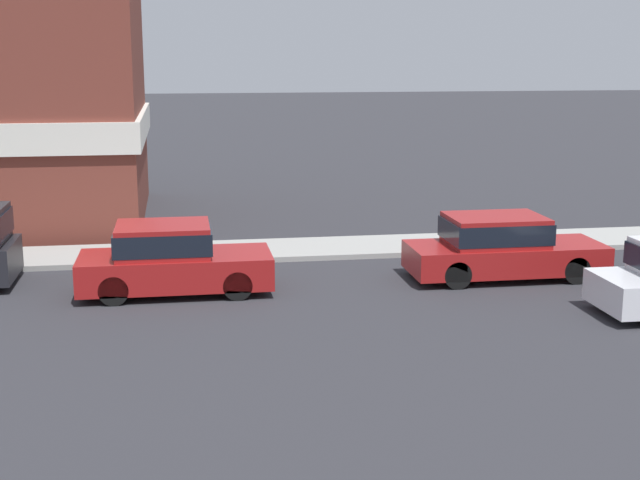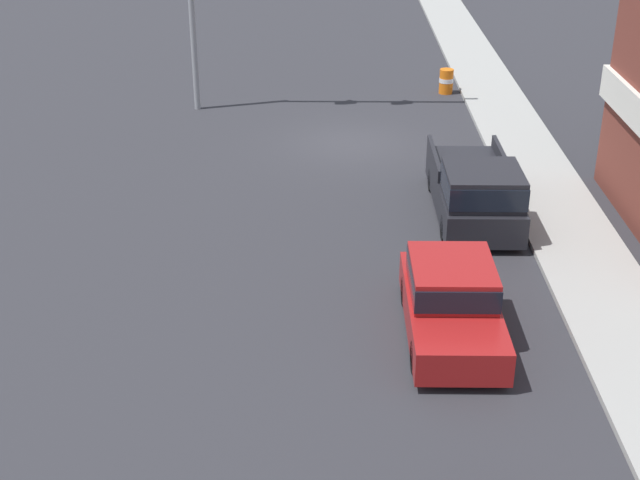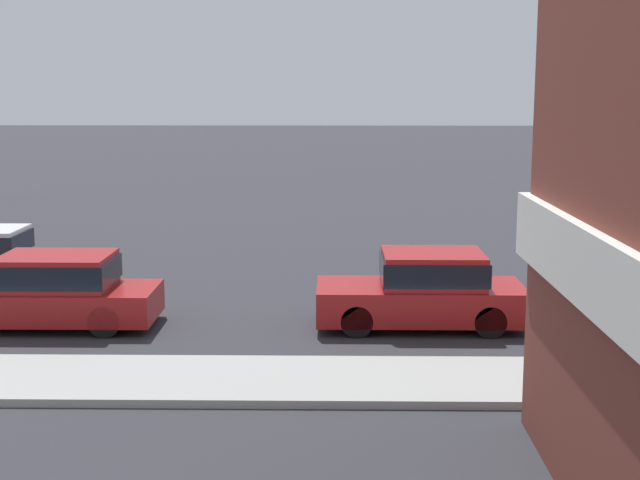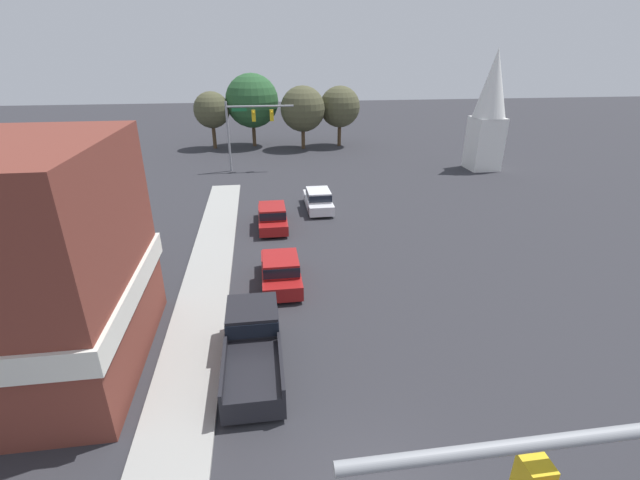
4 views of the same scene
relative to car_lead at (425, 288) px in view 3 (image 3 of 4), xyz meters
The scene contains 2 objects.
car_lead is the anchor object (origin of this frame).
car_second_ahead 7.94m from the car_lead, 90.81° to the left, with size 1.85×4.75×1.56m.
Camera 3 is at (-20.31, 14.00, 5.02)m, focal length 50.00 mm.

